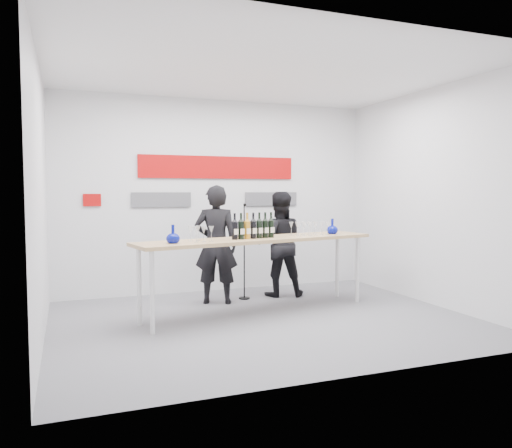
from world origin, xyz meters
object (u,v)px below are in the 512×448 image
object	(u,v)px
tasting_table	(259,244)
mic_stand	(244,270)
presenter_left	(216,245)
presenter_right	(279,244)

from	to	relation	value
tasting_table	mic_stand	size ratio (longest dim) A/B	2.37
presenter_left	tasting_table	bearing A→B (deg)	138.32
presenter_left	presenter_right	bearing A→B (deg)	-149.63
presenter_left	mic_stand	bearing A→B (deg)	-143.07
tasting_table	presenter_right	xyz separation A→B (m)	(0.66, 0.88, -0.12)
presenter_left	presenter_right	distance (m)	1.04
tasting_table	presenter_right	size ratio (longest dim) A/B	2.12
mic_stand	presenter_right	bearing A→B (deg)	-1.15
tasting_table	presenter_left	size ratio (longest dim) A/B	2.00
presenter_right	presenter_left	bearing A→B (deg)	23.33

